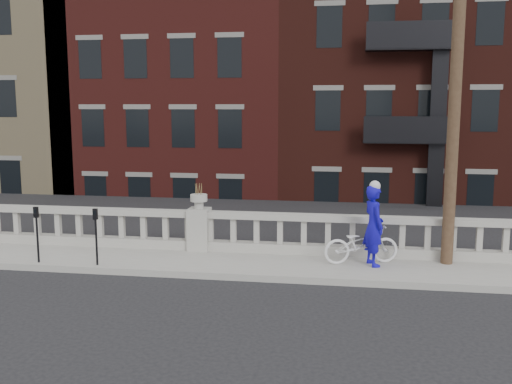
# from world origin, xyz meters

# --- Properties ---
(ground) EXTENTS (120.00, 120.00, 0.00)m
(ground) POSITION_xyz_m (0.00, 0.00, 0.00)
(ground) COLOR black
(ground) RESTS_ON ground
(sidewalk) EXTENTS (32.00, 2.20, 0.15)m
(sidewalk) POSITION_xyz_m (0.00, 3.00, 0.07)
(sidewalk) COLOR gray
(sidewalk) RESTS_ON ground
(balustrade) EXTENTS (28.00, 0.34, 1.03)m
(balustrade) POSITION_xyz_m (0.00, 3.95, 0.64)
(balustrade) COLOR gray
(balustrade) RESTS_ON sidewalk
(planter_pedestal) EXTENTS (0.55, 0.55, 1.76)m
(planter_pedestal) POSITION_xyz_m (0.00, 3.95, 0.83)
(planter_pedestal) COLOR gray
(planter_pedestal) RESTS_ON sidewalk
(lower_level) EXTENTS (80.00, 44.00, 20.80)m
(lower_level) POSITION_xyz_m (0.56, 23.04, 2.63)
(lower_level) COLOR #605E59
(lower_level) RESTS_ON ground
(utility_pole) EXTENTS (1.60, 0.28, 10.00)m
(utility_pole) POSITION_xyz_m (6.20, 3.60, 5.24)
(utility_pole) COLOR #422D1E
(utility_pole) RESTS_ON sidewalk
(parking_meter_c) EXTENTS (0.10, 0.09, 1.36)m
(parking_meter_c) POSITION_xyz_m (-3.54, 2.15, 1.00)
(parking_meter_c) COLOR black
(parking_meter_c) RESTS_ON sidewalk
(parking_meter_d) EXTENTS (0.10, 0.09, 1.36)m
(parking_meter_d) POSITION_xyz_m (-2.04, 2.15, 1.00)
(parking_meter_d) COLOR black
(parking_meter_d) RESTS_ON sidewalk
(bicycle) EXTENTS (1.91, 1.12, 0.95)m
(bicycle) POSITION_xyz_m (4.16, 3.28, 0.62)
(bicycle) COLOR white
(bicycle) RESTS_ON sidewalk
(cyclist) EXTENTS (0.69, 0.82, 1.92)m
(cyclist) POSITION_xyz_m (4.43, 3.16, 1.11)
(cyclist) COLOR #120BB2
(cyclist) RESTS_ON sidewalk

